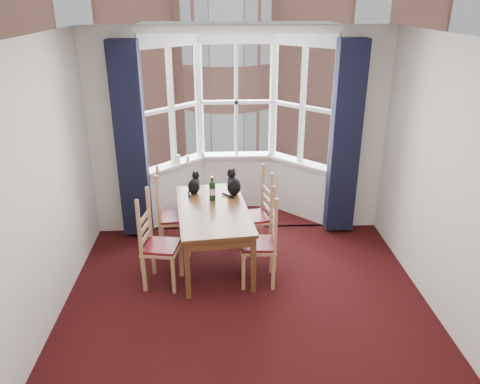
{
  "coord_description": "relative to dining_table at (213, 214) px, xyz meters",
  "views": [
    {
      "loc": [
        -0.27,
        -3.88,
        3.13
      ],
      "look_at": [
        -0.04,
        1.05,
        1.05
      ],
      "focal_mm": 35.0,
      "sensor_mm": 36.0,
      "label": 1
    }
  ],
  "objects": [
    {
      "name": "curtain_right",
      "position": [
        1.78,
        0.79,
        0.68
      ],
      "size": [
        0.38,
        0.22,
        2.6
      ],
      "primitive_type": "cube",
      "color": "black",
      "rests_on": "floor"
    },
    {
      "name": "wall_right",
      "position": [
        2.36,
        -1.28,
        0.73
      ],
      "size": [
        0.0,
        4.5,
        4.5
      ],
      "primitive_type": "plane",
      "rotation": [
        1.57,
        0.0,
        -1.57
      ],
      "color": "silver",
      "rests_on": "floor"
    },
    {
      "name": "candle_short",
      "position": [
        -0.37,
        1.35,
        0.26
      ],
      "size": [
        0.06,
        0.06,
        0.11
      ],
      "primitive_type": "cylinder",
      "color": "white",
      "rests_on": "bay_window"
    },
    {
      "name": "wine_bottle",
      "position": [
        -0.0,
        0.25,
        0.22
      ],
      "size": [
        0.08,
        0.08,
        0.32
      ],
      "color": "black",
      "rests_on": "dining_table"
    },
    {
      "name": "cat_left",
      "position": [
        -0.24,
        0.49,
        0.19
      ],
      "size": [
        0.21,
        0.25,
        0.3
      ],
      "color": "black",
      "rests_on": "dining_table"
    },
    {
      "name": "tenement_building",
      "position": [
        0.36,
        12.73,
        0.93
      ],
      "size": [
        18.4,
        7.8,
        15.2
      ],
      "color": "#AB6C58",
      "rests_on": "street"
    },
    {
      "name": "chair_left_near",
      "position": [
        -0.67,
        -0.44,
        -0.19
      ],
      "size": [
        0.47,
        0.48,
        0.92
      ],
      "color": "tan",
      "rests_on": "floor"
    },
    {
      "name": "floor",
      "position": [
        0.36,
        -1.28,
        -0.67
      ],
      "size": [
        4.5,
        4.5,
        0.0
      ],
      "primitive_type": "plane",
      "color": "black",
      "rests_on": "ground"
    },
    {
      "name": "curtain_left",
      "position": [
        -1.06,
        0.79,
        0.68
      ],
      "size": [
        0.38,
        0.22,
        2.6
      ],
      "primitive_type": "cube",
      "color": "black",
      "rests_on": "floor"
    },
    {
      "name": "candle_tall",
      "position": [
        -0.51,
        1.32,
        0.27
      ],
      "size": [
        0.06,
        0.06,
        0.13
      ],
      "primitive_type": "cylinder",
      "color": "white",
      "rests_on": "bay_window"
    },
    {
      "name": "cat_right",
      "position": [
        0.27,
        0.42,
        0.21
      ],
      "size": [
        0.25,
        0.29,
        0.35
      ],
      "color": "black",
      "rests_on": "dining_table"
    },
    {
      "name": "chair_left_far",
      "position": [
        -0.6,
        0.3,
        -0.19
      ],
      "size": [
        0.43,
        0.45,
        0.92
      ],
      "color": "tan",
      "rests_on": "floor"
    },
    {
      "name": "wall_back_pier_left",
      "position": [
        -1.29,
        0.97,
        0.73
      ],
      "size": [
        0.7,
        0.12,
        2.8
      ],
      "primitive_type": "cube",
      "color": "silver",
      "rests_on": "floor"
    },
    {
      "name": "wall_back_pier_right",
      "position": [
        2.01,
        0.97,
        0.73
      ],
      "size": [
        0.7,
        0.12,
        2.8
      ],
      "primitive_type": "cube",
      "color": "silver",
      "rests_on": "floor"
    },
    {
      "name": "bay_window",
      "position": [
        0.36,
        1.48,
        0.73
      ],
      "size": [
        2.76,
        0.94,
        2.8
      ],
      "color": "white",
      "rests_on": "floor"
    },
    {
      "name": "ceiling",
      "position": [
        0.36,
        -1.28,
        2.13
      ],
      "size": [
        4.5,
        4.5,
        0.0
      ],
      "primitive_type": "plane",
      "rotation": [
        3.14,
        0.0,
        0.0
      ],
      "color": "white",
      "rests_on": "floor"
    },
    {
      "name": "dining_table",
      "position": [
        0.0,
        0.0,
        0.0
      ],
      "size": [
        1.01,
        1.64,
        0.75
      ],
      "color": "brown",
      "rests_on": "floor"
    },
    {
      "name": "chair_right_near",
      "position": [
        0.61,
        -0.46,
        -0.19
      ],
      "size": [
        0.42,
        0.44,
        0.92
      ],
      "color": "tan",
      "rests_on": "floor"
    },
    {
      "name": "street",
      "position": [
        0.36,
        30.97,
        -6.67
      ],
      "size": [
        80.0,
        80.0,
        0.0
      ],
      "primitive_type": "plane",
      "color": "#333335",
      "rests_on": "ground"
    },
    {
      "name": "chair_right_far",
      "position": [
        0.61,
        0.28,
        -0.19
      ],
      "size": [
        0.48,
        0.5,
        0.92
      ],
      "color": "tan",
      "rests_on": "floor"
    },
    {
      "name": "wall_left",
      "position": [
        -1.64,
        -1.28,
        0.73
      ],
      "size": [
        0.0,
        4.5,
        4.5
      ],
      "primitive_type": "plane",
      "rotation": [
        1.57,
        0.0,
        1.57
      ],
      "color": "silver",
      "rests_on": "floor"
    }
  ]
}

